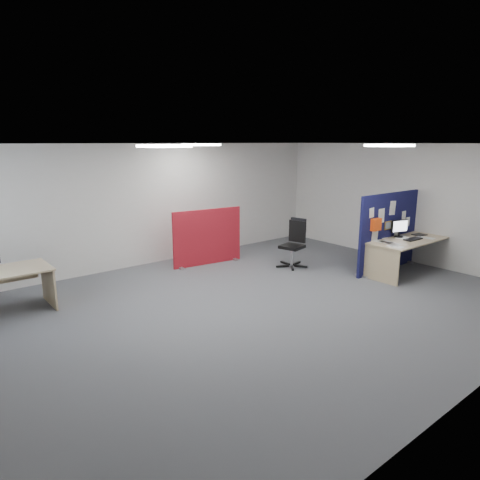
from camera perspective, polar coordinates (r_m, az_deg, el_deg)
floor at (r=7.49m, az=2.82°, el=-8.43°), size 9.00×9.00×0.00m
ceiling at (r=6.98m, az=3.07°, el=12.69°), size 9.00×7.00×0.02m
wall_back at (r=9.96m, az=-10.68°, el=4.77°), size 9.00×0.02×2.70m
wall_right at (r=10.62m, az=21.38°, el=4.60°), size 0.02×7.00×2.70m
ceiling_lights at (r=7.70m, az=1.55°, el=12.51°), size 4.10×4.10×0.04m
navy_divider at (r=9.72m, az=19.15°, el=1.04°), size 2.04×0.30×1.68m
main_desk at (r=9.70m, az=21.16°, el=-0.81°), size 1.96×0.87×0.73m
monitor_main at (r=9.76m, az=20.48°, el=1.57°), size 0.42×0.18×0.38m
keyboard at (r=9.65m, az=22.08°, el=0.11°), size 0.46×0.20×0.02m
mouse at (r=9.88m, az=22.70°, el=0.35°), size 0.11×0.08×0.03m
paper_tray at (r=10.19m, az=22.79°, el=0.66°), size 0.31×0.26×0.01m
red_divider at (r=9.69m, az=-4.35°, el=0.35°), size 1.68×0.30×1.26m
office_chair at (r=9.58m, az=7.30°, el=-0.00°), size 0.70×0.68×1.05m
desk_papers at (r=9.45m, az=20.29°, el=-0.07°), size 1.46×0.82×0.00m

